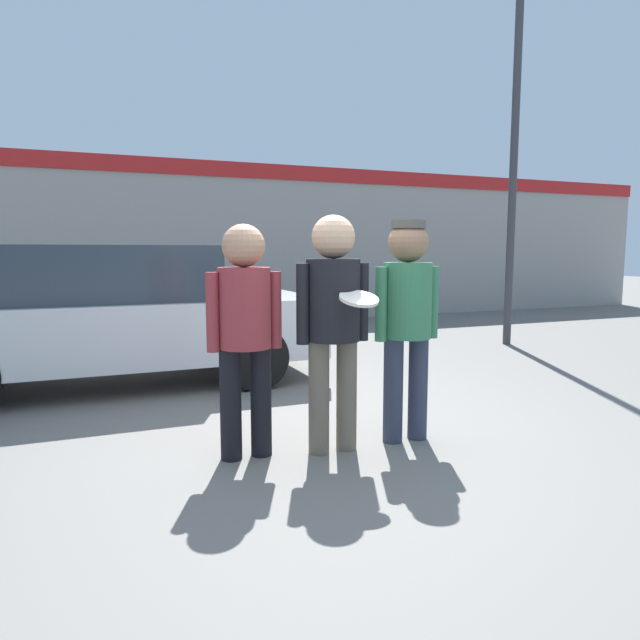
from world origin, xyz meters
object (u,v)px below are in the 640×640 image
(person_left, at_px, (245,321))
(street_lamp, at_px, (529,110))
(person_middle_with_frisbee, at_px, (333,311))
(parked_car_near, at_px, (113,315))
(person_right, at_px, (407,310))

(person_left, xyz_separation_m, street_lamp, (5.36, 3.30, 2.63))
(person_middle_with_frisbee, distance_m, parked_car_near, 3.20)
(person_middle_with_frisbee, bearing_deg, street_lamp, 35.83)
(person_left, height_order, street_lamp, street_lamp)
(parked_car_near, distance_m, street_lamp, 6.76)
(parked_car_near, bearing_deg, person_right, -55.17)
(person_middle_with_frisbee, bearing_deg, person_right, 1.46)
(parked_car_near, xyz_separation_m, street_lamp, (6.11, 0.54, 2.84))
(person_middle_with_frisbee, distance_m, person_right, 0.62)
(person_left, distance_m, person_right, 1.24)
(street_lamp, bearing_deg, person_right, -140.43)
(person_middle_with_frisbee, relative_size, parked_car_near, 0.39)
(person_left, bearing_deg, person_right, -4.91)
(person_right, relative_size, street_lamp, 0.29)
(parked_car_near, height_order, street_lamp, street_lamp)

